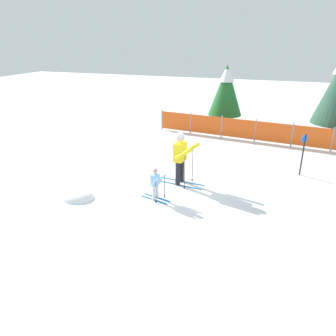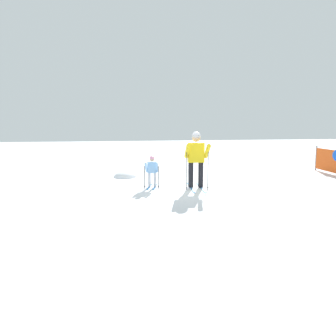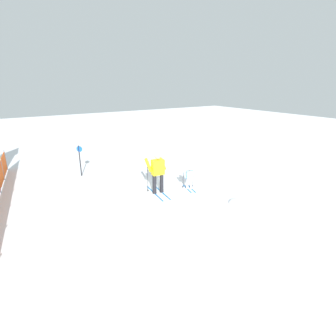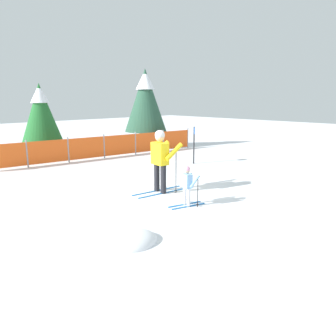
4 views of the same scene
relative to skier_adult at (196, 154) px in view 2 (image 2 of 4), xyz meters
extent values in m
plane|color=white|center=(-0.18, -0.10, -1.05)|extent=(60.00, 60.00, 0.00)
cube|color=#1966B2|center=(-0.01, 0.16, -1.04)|extent=(1.65, 0.24, 0.02)
cube|color=#1966B2|center=(-0.05, -0.15, -1.04)|extent=(1.65, 0.24, 0.02)
cylinder|color=black|center=(-0.01, 0.16, -0.64)|extent=(0.16, 0.16, 0.79)
cylinder|color=black|center=(-0.05, -0.15, -0.64)|extent=(0.16, 0.16, 0.79)
cube|color=yellow|center=(-0.03, 0.00, 0.06)|extent=(0.34, 0.52, 0.61)
cylinder|color=yellow|center=(0.26, 0.28, 0.12)|extent=(0.59, 0.19, 0.47)
cylinder|color=yellow|center=(0.19, -0.33, 0.12)|extent=(0.59, 0.19, 0.47)
sphere|color=#D8AD8C|center=(-0.03, 0.00, 0.52)|extent=(0.26, 0.26, 0.26)
sphere|color=silver|center=(-0.03, 0.00, 0.57)|extent=(0.27, 0.27, 0.27)
cylinder|color=black|center=(0.32, 0.29, -0.44)|extent=(0.02, 0.02, 1.22)
cylinder|color=black|center=(0.32, 0.29, -0.99)|extent=(0.07, 0.07, 0.01)
cylinder|color=black|center=(0.25, -0.36, -0.44)|extent=(0.02, 0.02, 1.22)
cylinder|color=black|center=(0.25, -0.36, -0.99)|extent=(0.07, 0.07, 0.01)
cube|color=#1966B2|center=(-0.34, -1.24, -1.04)|extent=(0.92, 0.28, 0.02)
cube|color=#1966B2|center=(-0.39, -1.41, -1.04)|extent=(0.92, 0.28, 0.02)
cylinder|color=silver|center=(-0.34, -1.24, -0.81)|extent=(0.09, 0.09, 0.44)
cylinder|color=silver|center=(-0.39, -1.41, -0.81)|extent=(0.09, 0.09, 0.44)
cube|color=#8CBFF2|center=(-0.37, -1.33, -0.41)|extent=(0.22, 0.31, 0.35)
cylinder|color=#8CBFF2|center=(-0.21, -1.19, -0.41)|extent=(0.29, 0.14, 0.31)
cylinder|color=#8CBFF2|center=(-0.30, -1.53, -0.41)|extent=(0.29, 0.14, 0.31)
sphere|color=#D8AD8C|center=(-0.37, -1.33, -0.15)|extent=(0.15, 0.15, 0.15)
sphere|color=pink|center=(-0.37, -1.33, -0.13)|extent=(0.16, 0.16, 0.16)
cylinder|color=black|center=(-0.14, -1.16, -0.71)|extent=(0.02, 0.02, 0.69)
cylinder|color=black|center=(-0.14, -1.16, -0.99)|extent=(0.07, 0.07, 0.01)
cylinder|color=black|center=(-0.25, -1.58, -0.71)|extent=(0.02, 0.02, 0.69)
cylinder|color=black|center=(-0.25, -1.58, -0.99)|extent=(0.07, 0.07, 0.01)
cylinder|color=gray|center=(-2.98, 6.22, -0.52)|extent=(0.06, 0.06, 1.06)
cube|color=#EB591C|center=(-2.18, 6.13, -0.52)|extent=(1.61, 0.22, 0.89)
ellipsoid|color=white|center=(-2.64, -2.04, -1.05)|extent=(1.03, 0.88, 0.41)
camera|label=1|loc=(2.93, -9.50, 3.48)|focal=35.00mm
camera|label=2|loc=(9.76, -2.70, 0.92)|focal=35.00mm
camera|label=3|loc=(-8.57, 4.95, 3.27)|focal=28.00mm
camera|label=4|loc=(-6.07, -6.56, 1.56)|focal=35.00mm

